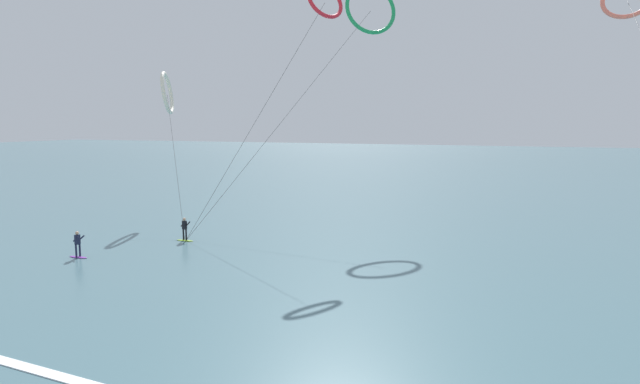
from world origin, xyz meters
TOP-DOWN VIEW (x-y plane):
  - sea_water at (0.00, 104.59)m, footprint 400.00×200.00m
  - surfer_violet at (-17.87, 22.81)m, footprint 1.40×0.61m
  - surfer_lime at (-14.51, 29.54)m, footprint 1.40×0.62m
  - kite_crimson at (-6.36, 36.61)m, footprint 9.72×8.86m
  - kite_ivory at (-22.77, 39.10)m, footprint 9.54×11.54m
  - kite_emerald at (-5.49, 45.74)m, footprint 11.43×18.39m
  - wave_crest_far at (-8.65, 9.83)m, footprint 10.94×1.26m

SIDE VIEW (x-z plane):
  - sea_water at x=0.00m, z-range 0.00..0.08m
  - wave_crest_far at x=-8.65m, z-range 0.00..0.12m
  - surfer_violet at x=-17.87m, z-range -0.03..1.67m
  - surfer_lime at x=-14.51m, z-range -0.03..1.67m
  - kite_ivory at x=-22.77m, z-range 4.66..17.93m
  - kite_crimson at x=-6.36m, z-range 8.09..27.29m
  - kite_emerald at x=-5.49m, z-range 8.15..29.23m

